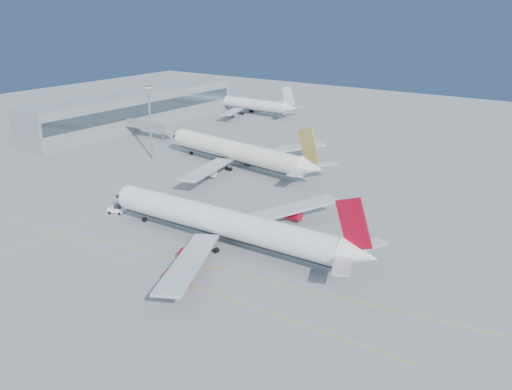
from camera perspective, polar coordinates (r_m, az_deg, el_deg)
name	(u,v)px	position (r m, az deg, el deg)	size (l,w,h in m)	color
ground	(220,255)	(126.47, -3.60, -6.04)	(500.00, 500.00, 0.00)	slate
terminal	(135,110)	(259.67, -11.98, 8.34)	(18.40, 110.00, 15.00)	gray
jet_bridge	(150,126)	(235.80, -10.56, 6.81)	(23.60, 3.60, 6.90)	gray
taxiway_lines	(189,232)	(139.66, -6.72, -3.65)	(118.86, 140.00, 0.02)	#ECAD0D
airliner_virgin	(227,224)	(128.95, -2.91, -2.89)	(73.02, 65.79, 18.06)	white
airliner_etihad	(239,152)	(189.58, -1.69, 4.33)	(70.18, 64.18, 18.36)	#F2E8CE
airliner_third	(247,104)	(285.01, -0.89, 9.11)	(59.18, 54.51, 15.87)	white
pushback_tug	(116,209)	(154.56, -13.79, -1.41)	(4.50, 3.59, 2.27)	white
light_mast	(150,116)	(202.48, -10.56, 7.74)	(2.22, 2.22, 25.73)	gray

